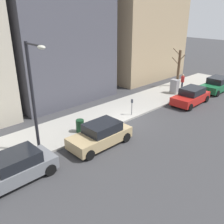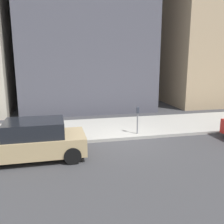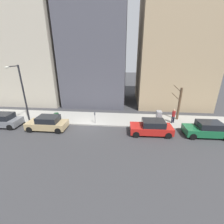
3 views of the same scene
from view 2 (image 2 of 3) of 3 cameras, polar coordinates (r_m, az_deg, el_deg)
The scene contains 6 objects.
ground_plane at distance 11.94m, azimuth 3.05°, elevation -6.52°, with size 120.00×120.00×0.00m, color #38383A.
sidewalk at distance 13.77m, azimuth 0.80°, elevation -3.61°, with size 4.00×36.00×0.15m, color #9E9B93.
parked_car_tan at distance 10.12m, azimuth -17.96°, elevation -6.24°, with size 1.94×4.21×1.52m.
parking_meter at distance 12.30m, azimuth 5.87°, elevation -1.26°, with size 0.14×0.10×1.35m.
trash_bin at distance 12.25m, azimuth -17.07°, elevation -3.63°, with size 0.56×0.56×0.90m, color #14381E.
office_tower_left at distance 26.45m, azimuth 22.44°, elevation 22.62°, with size 10.41×10.41×17.95m, color tan.
Camera 2 is at (-10.87, 3.11, 3.86)m, focal length 40.00 mm.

